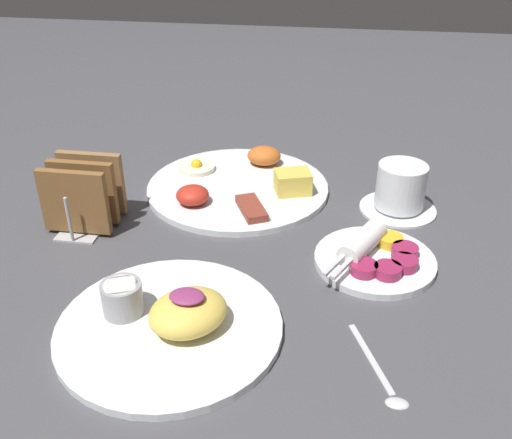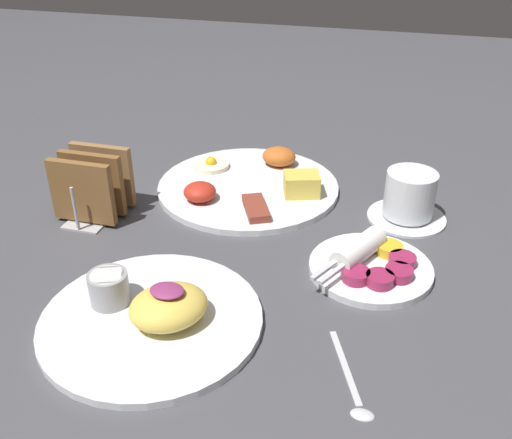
# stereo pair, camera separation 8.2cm
# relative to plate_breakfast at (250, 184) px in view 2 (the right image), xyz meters

# --- Properties ---
(ground_plane) EXTENTS (3.00, 3.00, 0.00)m
(ground_plane) POSITION_rel_plate_breakfast_xyz_m (0.02, -0.20, -0.01)
(ground_plane) COLOR #47474C
(plate_breakfast) EXTENTS (0.30, 0.30, 0.05)m
(plate_breakfast) POSITION_rel_plate_breakfast_xyz_m (0.00, 0.00, 0.00)
(plate_breakfast) COLOR white
(plate_breakfast) RESTS_ON ground_plane
(plate_condiments) EXTENTS (0.16, 0.16, 0.04)m
(plate_condiments) POSITION_rel_plate_breakfast_xyz_m (0.22, -0.19, 0.00)
(plate_condiments) COLOR white
(plate_condiments) RESTS_ON ground_plane
(plate_foreground) EXTENTS (0.26, 0.26, 0.06)m
(plate_foreground) POSITION_rel_plate_breakfast_xyz_m (-0.02, -0.36, 0.00)
(plate_foreground) COLOR white
(plate_foreground) RESTS_ON ground_plane
(toast_rack) EXTENTS (0.10, 0.12, 0.10)m
(toast_rack) POSITION_rel_plate_breakfast_xyz_m (-0.21, -0.14, 0.04)
(toast_rack) COLOR #B7B7BC
(toast_rack) RESTS_ON ground_plane
(coffee_cup) EXTENTS (0.12, 0.12, 0.08)m
(coffee_cup) POSITION_rel_plate_breakfast_xyz_m (0.26, -0.03, 0.03)
(coffee_cup) COLOR white
(coffee_cup) RESTS_ON ground_plane
(teaspoon) EXTENTS (0.06, 0.12, 0.01)m
(teaspoon) POSITION_rel_plate_breakfast_xyz_m (0.22, -0.40, -0.01)
(teaspoon) COLOR silver
(teaspoon) RESTS_ON ground_plane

